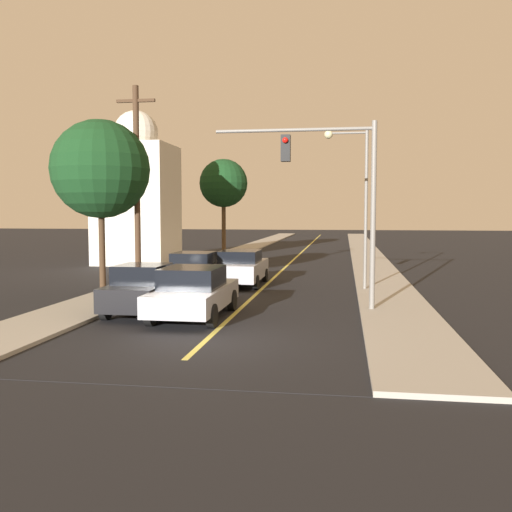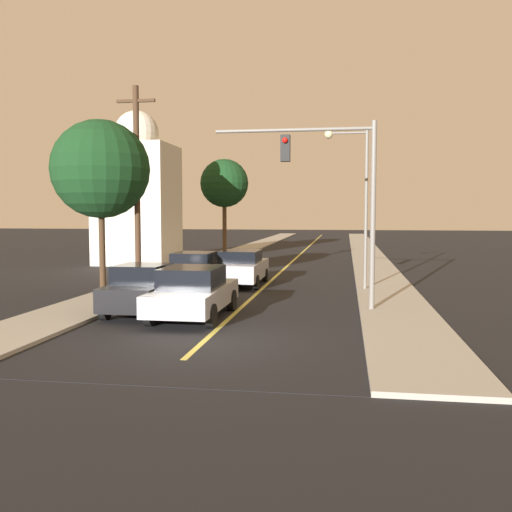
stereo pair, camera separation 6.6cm
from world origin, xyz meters
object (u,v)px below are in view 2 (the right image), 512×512
Objects in this scene: car_near_lane_second at (241,268)px; tree_left_far at (224,184)px; traffic_signal_mast at (335,181)px; streetlamp_right at (356,186)px; car_near_lane_front at (193,292)px; car_outer_lane_front at (143,290)px; tree_left_near at (101,169)px; domed_building_left at (138,196)px; car_outer_lane_second at (195,270)px; utility_pole_left at (137,186)px.

tree_left_far is at bearing 104.24° from car_near_lane_second.
streetlamp_right is (0.78, 5.26, 0.07)m from traffic_signal_mast.
car_near_lane_front is 0.78× the size of traffic_signal_mast.
car_outer_lane_front is 0.57× the size of tree_left_near.
tree_left_near reaches higher than car_near_lane_front.
tree_left_far is 10.55m from domed_building_left.
streetlamp_right is (7.02, 0.26, 3.67)m from car_outer_lane_second.
car_outer_lane_front is at bearing -102.80° from car_near_lane_second.
domed_building_left is (-8.84, 10.22, 3.64)m from car_near_lane_second.
car_near_lane_front is 7.22m from car_outer_lane_second.
tree_left_far is 0.76× the size of domed_building_left.
car_near_lane_front reaches higher than car_near_lane_second.
car_outer_lane_second is at bearing -58.96° from domed_building_left.
traffic_signal_mast is 8.43m from utility_pole_left.
utility_pole_left is (-1.76, -2.35, 3.61)m from car_outer_lane_second.
car_near_lane_second is at bearing -75.76° from tree_left_far.
traffic_signal_mast is 0.93× the size of streetlamp_right.
streetlamp_right is at bearing 16.58° from utility_pole_left.
tree_left_near is at bearing -163.02° from streetlamp_right.
car_near_lane_front is 1.25× the size of car_outer_lane_front.
car_near_lane_front is 9.64m from streetlamp_right.
car_outer_lane_second is (-1.82, -1.44, 0.00)m from car_near_lane_second.
car_outer_lane_second is 0.64× the size of tree_left_near.
streetlamp_right is 0.89× the size of tree_left_far.
car_near_lane_second is at bearing 41.00° from tree_left_near.
domed_building_left is (-3.92, 14.49, -0.63)m from tree_left_near.
tree_left_far is at bearing 115.88° from streetlamp_right.
tree_left_near is (-4.92, 4.16, 4.26)m from car_near_lane_front.
tree_left_far reaches higher than tree_left_near.
utility_pole_left reaches higher than tree_left_far.
utility_pole_left reaches higher than car_near_lane_front.
tree_left_near reaches higher than streetlamp_right.
car_outer_lane_second is at bearing 104.60° from car_near_lane_front.
utility_pole_left is 1.56m from tree_left_near.
car_near_lane_second is 0.68× the size of tree_left_near.
streetlamp_right reaches higher than traffic_signal_mast.
car_near_lane_second is 0.62× the size of tree_left_far.
car_outer_lane_front is 10.46m from streetlamp_right.
streetlamp_right is 0.98× the size of tree_left_near.
domed_building_left is (-14.04, 11.40, -0.03)m from streetlamp_right.
car_outer_lane_front reaches higher than car_near_lane_front.
streetlamp_right is at bearing -39.09° from domed_building_left.
tree_left_near reaches higher than car_near_lane_second.
car_outer_lane_front is 0.47× the size of utility_pole_left.
utility_pole_left reaches higher than car_near_lane_second.
traffic_signal_mast reaches higher than car_outer_lane_second.
car_near_lane_second is 0.57× the size of utility_pole_left.
car_near_lane_second is at bearing 124.48° from traffic_signal_mast.
car_outer_lane_front is at bearing -135.79° from streetlamp_right.
streetlamp_right is 18.09m from domed_building_left.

